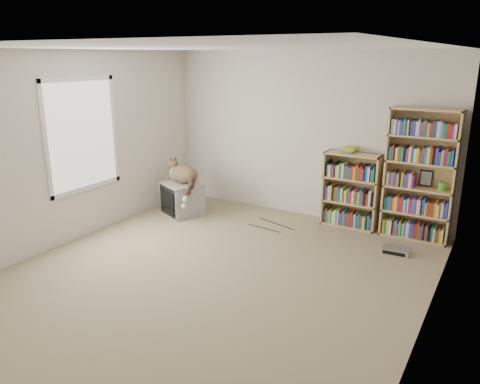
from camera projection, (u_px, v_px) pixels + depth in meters
The scene contains 16 objects.
floor at pixel (215, 274), 5.39m from camera, with size 4.50×5.00×0.01m, color #9D8D6A.
wall_back at pixel (305, 136), 7.10m from camera, with size 4.50×0.02×2.50m, color beige.
wall_left at pixel (71, 148), 6.13m from camera, with size 0.02×5.00×2.50m, color beige.
wall_right at pixel (436, 201), 3.94m from camera, with size 0.02×5.00×2.50m, color beige.
ceiling at pixel (211, 48), 4.68m from camera, with size 4.50×5.00×0.02m, color white.
window at pixel (82, 135), 6.25m from camera, with size 0.02×1.22×1.52m, color white.
crt_tv at pixel (183, 199), 7.38m from camera, with size 0.73×0.71×0.50m.
cat at pixel (184, 177), 7.26m from camera, with size 0.73×0.65×0.61m.
bookcase_tall at pixel (420, 178), 6.25m from camera, with size 0.89×0.30×1.77m.
bookcase_short at pixel (351, 193), 6.79m from camera, with size 0.79×0.30×1.09m.
book_stack at pixel (350, 150), 6.66m from camera, with size 0.19×0.25×0.08m, color #A72316.
green_mug at pixel (442, 186), 6.11m from camera, with size 0.10×0.10×0.11m, color green.
framed_print at pixel (426, 178), 6.28m from camera, with size 0.17×0.01×0.22m, color black.
dvd_player at pixel (396, 250), 5.95m from camera, with size 0.32×0.23×0.07m, color #A9A8AD.
wall_outlet at pixel (166, 184), 7.94m from camera, with size 0.01×0.08×0.13m, color silver.
floor_cables at pixel (282, 227), 6.85m from camera, with size 1.20×0.70×0.01m, color black, non-canonical shape.
Camera 1 is at (2.74, -4.07, 2.43)m, focal length 35.00 mm.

